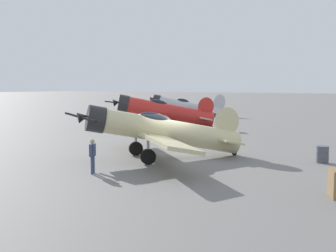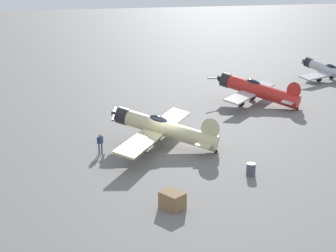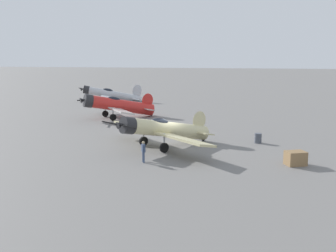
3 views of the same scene
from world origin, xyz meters
name	(u,v)px [view 1 (image 1 of 3)]	position (x,y,z in m)	size (l,w,h in m)	color
ground_plane	(168,158)	(0.00, 0.00, 0.00)	(400.00, 400.00, 0.00)	slate
airplane_foreground	(159,130)	(-0.37, 0.34, 1.57)	(9.76, 10.43, 3.03)	beige
airplane_mid_apron	(162,111)	(14.17, 9.37, 1.61)	(9.90, 8.98, 3.19)	red
airplane_far_line	(186,106)	(30.43, 16.00, 1.27)	(11.58, 10.54, 3.26)	#B7BABF
ground_crew_mechanic	(93,153)	(-5.40, 0.72, 0.96)	(0.56, 0.39, 1.59)	#384766
fuel_drum	(322,154)	(3.06, -7.57, 0.44)	(0.66, 0.66, 0.88)	#474C56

